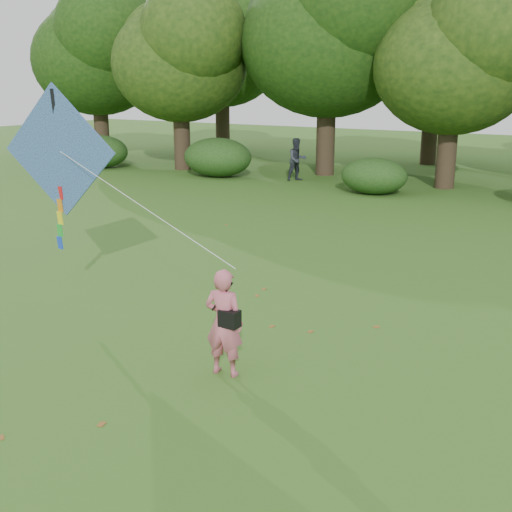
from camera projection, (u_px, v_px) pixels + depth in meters
The scene contains 7 objects.
ground at pixel (197, 387), 9.41m from camera, with size 100.00×100.00×0.00m, color #265114.
man_kite_flyer at pixel (224, 323), 9.61m from camera, with size 0.61×0.40×1.67m, color #C15A6C.
bystander_left at pixel (297, 160), 28.62m from camera, with size 0.92×0.71×1.89m, color #2A2E38.
crossbody_bag at pixel (229, 318), 9.50m from camera, with size 0.43×0.20×0.69m.
flying_kite at pixel (60, 153), 12.44m from camera, with size 6.22×1.53×3.29m.
shrub_band at pixel (462, 177), 24.01m from camera, with size 39.15×3.22×1.88m.
fallen_leaves at pixel (245, 333), 11.43m from camera, with size 11.52×12.92×0.01m.
Camera 1 is at (5.22, -6.84, 4.34)m, focal length 45.00 mm.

